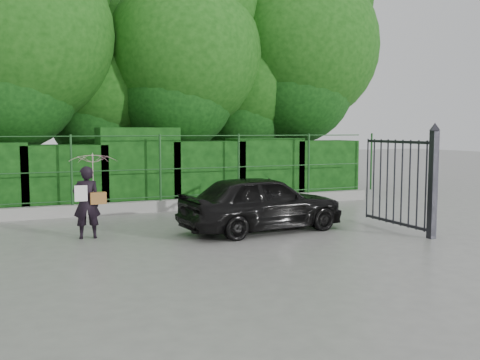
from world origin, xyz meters
name	(u,v)px	position (x,y,z in m)	size (l,w,h in m)	color
ground	(199,245)	(0.00, 0.00, 0.00)	(80.00, 80.00, 0.00)	gray
kerb	(146,207)	(0.00, 4.50, 0.15)	(14.00, 0.25, 0.30)	#9E9E99
fence	(154,168)	(0.22, 4.50, 1.20)	(14.13, 0.06, 1.80)	#1D491E
hedge	(139,173)	(0.03, 5.50, 0.97)	(14.20, 1.20, 2.28)	black
trees	(156,56)	(1.14, 7.74, 4.62)	(17.10, 6.15, 8.08)	black
gate	(417,179)	(4.60, -0.72, 1.19)	(0.22, 2.33, 2.36)	#232329
woman	(92,181)	(-1.78, 1.57, 1.16)	(0.99, 1.01, 1.76)	black
car	(262,203)	(1.75, 0.89, 0.63)	(1.48, 3.67, 1.25)	black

